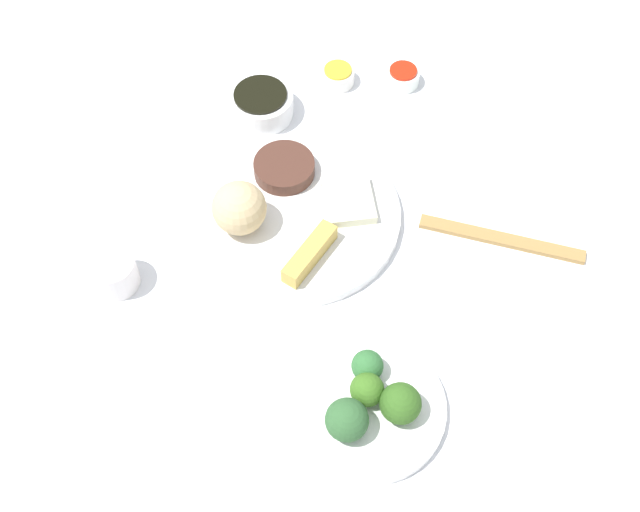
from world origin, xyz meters
name	(u,v)px	position (x,y,z in m)	size (l,w,h in m)	color
tabletop	(319,225)	(0.00, 0.00, 0.01)	(2.20, 2.20, 0.02)	white
main_plate	(296,217)	(0.03, 0.00, 0.03)	(0.30, 0.30, 0.02)	white
rice_scoop	(239,208)	(0.10, 0.03, 0.07)	(0.08, 0.08, 0.08)	#D2B482
spring_roll	(307,253)	(0.00, 0.08, 0.05)	(0.10, 0.02, 0.03)	gold
crab_rangoon_wonton	(349,201)	(-0.04, -0.02, 0.04)	(0.07, 0.08, 0.01)	beige
stir_fry_heap	(284,168)	(0.06, -0.07, 0.05)	(0.09, 0.09, 0.02)	#49291F
broccoli_plate	(368,408)	(-0.11, 0.27, 0.03)	(0.19, 0.19, 0.01)	white
broccoli_floret_0	(367,390)	(-0.10, 0.26, 0.06)	(0.04, 0.04, 0.04)	#3B6B20
broccoli_floret_1	(347,420)	(-0.08, 0.31, 0.06)	(0.05, 0.05, 0.05)	#315D31
broccoli_floret_3	(367,366)	(-0.10, 0.23, 0.05)	(0.04, 0.04, 0.04)	#326B35
broccoli_floret_4	(400,403)	(-0.14, 0.28, 0.06)	(0.05, 0.05, 0.05)	#335F1F
soy_sauce_bowl	(261,105)	(0.12, -0.19, 0.04)	(0.10, 0.10, 0.04)	white
soy_sauce_bowl_liquid	(260,95)	(0.12, -0.19, 0.06)	(0.08, 0.08, 0.00)	black
sauce_ramekin_sweet_and_sour	(403,77)	(-0.09, -0.29, 0.03)	(0.05, 0.05, 0.02)	white
sauce_ramekin_sweet_and_sour_liquid	(403,71)	(-0.09, -0.29, 0.05)	(0.04, 0.04, 0.00)	red
sauce_ramekin_hot_mustard	(338,77)	(0.01, -0.28, 0.03)	(0.05, 0.05, 0.02)	white
sauce_ramekin_hot_mustard_liquid	(338,70)	(0.01, -0.28, 0.05)	(0.04, 0.04, 0.00)	yellow
teacup	(114,273)	(0.25, 0.14, 0.04)	(0.06, 0.06, 0.05)	white
chopsticks_pair	(501,239)	(-0.26, -0.01, 0.02)	(0.23, 0.02, 0.01)	#A27A42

